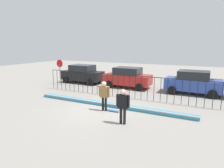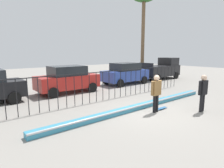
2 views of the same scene
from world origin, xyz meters
name	(u,v)px [view 2 (image 2 of 2)]	position (x,y,z in m)	size (l,w,h in m)	color
ground_plane	(152,112)	(0.00, 0.00, 0.00)	(60.00, 60.00, 0.00)	gray
bowl_coping_ledge	(139,106)	(0.00, 0.81, 0.12)	(11.00, 0.40, 0.27)	teal
perimeter_fence	(109,82)	(0.00, 3.31, 1.08)	(14.04, 0.04, 1.74)	black
skateboarder	(156,90)	(0.19, -0.06, 1.08)	(0.73, 0.27, 1.80)	black
skateboard	(161,108)	(0.73, 0.02, 0.06)	(0.80, 0.20, 0.07)	#26598C
camera_operator	(203,90)	(2.00, -1.42, 1.08)	(0.73, 0.27, 1.80)	black
parked_car_red	(68,79)	(-1.06, 6.70, 0.97)	(4.30, 2.12, 1.90)	#B2231E
parked_car_blue	(125,73)	(4.61, 6.78, 0.97)	(4.30, 2.12, 1.90)	#2D479E
pickup_truck	(161,69)	(9.95, 6.80, 1.04)	(4.70, 2.12, 2.24)	black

